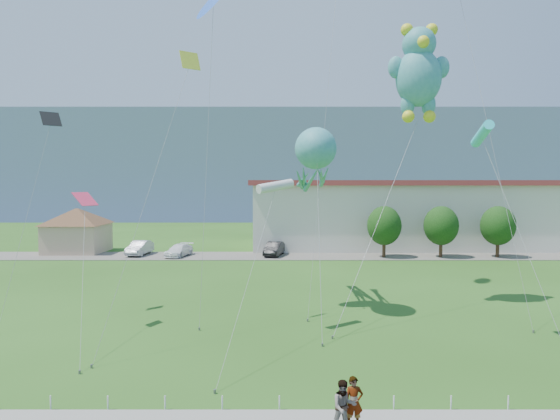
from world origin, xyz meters
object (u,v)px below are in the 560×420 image
object	(u,v)px
parked_car_white	(179,250)
parked_car_black	(274,249)
parked_car_silver	(140,248)
teddy_bear_kite	(419,71)
pavilion	(77,226)
pedestrian_right	(344,406)
pedestrian_left	(354,402)
octopus_kite	(314,161)
warehouse	(495,213)

from	to	relation	value
parked_car_white	parked_car_black	world-z (taller)	parked_car_black
parked_car_silver	teddy_bear_kite	bearing A→B (deg)	-35.02
pavilion	teddy_bear_kite	size ratio (longest dim) A/B	0.51
pedestrian_right	parked_car_silver	size ratio (longest dim) A/B	0.36
pedestrian_left	pedestrian_right	world-z (taller)	pedestrian_right
parked_car_silver	octopus_kite	world-z (taller)	octopus_kite
pavilion	parked_car_black	bearing A→B (deg)	-7.22
teddy_bear_kite	parked_car_black	bearing A→B (deg)	114.57
pavilion	parked_car_white	size ratio (longest dim) A/B	2.09
pedestrian_right	octopus_kite	size ratio (longest dim) A/B	0.14
pedestrian_left	parked_car_white	size ratio (longest dim) A/B	0.37
warehouse	parked_car_black	bearing A→B (deg)	-162.25
parked_car_white	teddy_bear_kite	xyz separation A→B (m)	(19.74, -20.34, 14.44)
parked_car_black	teddy_bear_kite	world-z (taller)	teddy_bear_kite
pedestrian_right	parked_car_white	bearing A→B (deg)	100.42
parked_car_silver	warehouse	bearing A→B (deg)	17.62
parked_car_silver	teddy_bear_kite	world-z (taller)	teddy_bear_kite
pedestrian_left	parked_car_silver	bearing A→B (deg)	111.63
pedestrian_right	parked_car_white	xyz separation A→B (m)	(-12.81, 37.64, -0.23)
warehouse	pavilion	bearing A→B (deg)	-173.16
warehouse	parked_car_black	distance (m)	29.18
pavilion	parked_car_black	world-z (taller)	pavilion
parked_car_silver	octopus_kite	bearing A→B (deg)	-46.40
octopus_kite	warehouse	bearing A→B (deg)	51.61
pedestrian_right	teddy_bear_kite	distance (m)	23.43
octopus_kite	parked_car_black	bearing A→B (deg)	97.00
parked_car_white	parked_car_silver	bearing A→B (deg)	-179.17
warehouse	pedestrian_right	world-z (taller)	warehouse
warehouse	parked_car_black	world-z (taller)	warehouse
parked_car_black	octopus_kite	size ratio (longest dim) A/B	0.37
pedestrian_left	parked_car_white	bearing A→B (deg)	106.35
pedestrian_right	pavilion	bearing A→B (deg)	112.98
parked_car_white	octopus_kite	xyz separation A→B (m)	(12.94, -21.93, 8.58)
pedestrian_left	teddy_bear_kite	distance (m)	23.09
warehouse	parked_car_white	bearing A→B (deg)	-165.99
pedestrian_left	pedestrian_right	bearing A→B (deg)	-140.39
pavilion	pedestrian_left	distance (m)	48.04
octopus_kite	teddy_bear_kite	bearing A→B (deg)	13.13
parked_car_black	teddy_bear_kite	bearing A→B (deg)	-53.94
pavilion	warehouse	world-z (taller)	warehouse
pedestrian_left	teddy_bear_kite	bearing A→B (deg)	65.73
pavilion	parked_car_silver	world-z (taller)	pavilion
parked_car_black	teddy_bear_kite	distance (m)	27.12
warehouse	parked_car_black	xyz separation A→B (m)	(-27.61, -8.84, -3.33)
pavilion	pedestrian_left	bearing A→B (deg)	-58.06
pavilion	octopus_kite	size ratio (longest dim) A/B	0.75
warehouse	teddy_bear_kite	xyz separation A→B (m)	(-18.04, -29.77, 11.02)
pavilion	warehouse	distance (m)	50.37
pedestrian_right	parked_car_white	world-z (taller)	pedestrian_right
pedestrian_right	octopus_kite	xyz separation A→B (m)	(0.13, 15.71, 8.35)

